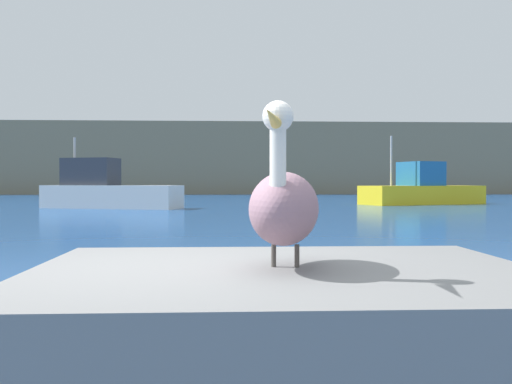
{
  "coord_description": "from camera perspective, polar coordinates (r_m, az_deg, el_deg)",
  "views": [
    {
      "loc": [
        0.5,
        -3.73,
        1.38
      ],
      "look_at": [
        1.83,
        23.2,
        0.93
      ],
      "focal_mm": 41.18,
      "sensor_mm": 36.0,
      "label": 1
    }
  ],
  "objects": [
    {
      "name": "fishing_boat_white",
      "position": [
        32.01,
        -14.32,
        0.15
      ],
      "size": [
        7.62,
        4.21,
        3.78
      ],
      "rotation": [
        0.0,
        0.0,
        2.84
      ],
      "color": "white",
      "rests_on": "ground"
    },
    {
      "name": "hillside_backdrop",
      "position": [
        72.53,
        -3.22,
        3.11
      ],
      "size": [
        140.0,
        14.14,
        8.19
      ],
      "primitive_type": "cube",
      "color": "#7F755B",
      "rests_on": "ground"
    },
    {
      "name": "pelican",
      "position": [
        3.49,
        2.75,
        -1.26
      ],
      "size": [
        0.59,
        1.25,
        0.96
      ],
      "rotation": [
        0.0,
        0.0,
        -1.78
      ],
      "color": "gray",
      "rests_on": "pier_dock"
    },
    {
      "name": "fishing_boat_yellow",
      "position": [
        38.06,
        15.82,
        0.18
      ],
      "size": [
        8.32,
        5.24,
        4.2
      ],
      "rotation": [
        0.0,
        0.0,
        3.51
      ],
      "color": "yellow",
      "rests_on": "ground"
    },
    {
      "name": "pier_dock",
      "position": [
        3.63,
        2.77,
        -14.18
      ],
      "size": [
        3.03,
        2.34,
        0.87
      ],
      "primitive_type": "cube",
      "color": "gray",
      "rests_on": "ground"
    }
  ]
}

